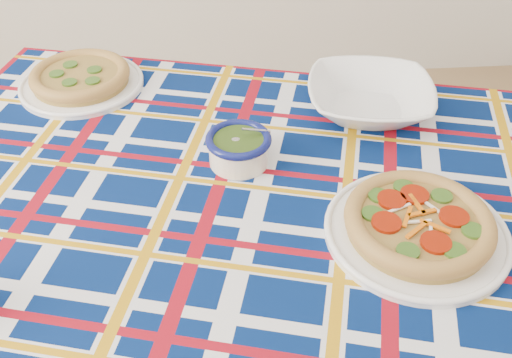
{
  "coord_description": "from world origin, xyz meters",
  "views": [
    {
      "loc": [
        0.37,
        -0.68,
        1.52
      ],
      "look_at": [
        0.44,
        0.17,
        0.8
      ],
      "focal_mm": 40.0,
      "sensor_mm": 36.0,
      "label": 1
    }
  ],
  "objects_px": {
    "dining_table": "(298,241)",
    "main_focaccia_plate": "(419,222)",
    "pesto_bowl": "(239,146)",
    "serving_bowl": "(370,98)"
  },
  "relations": [
    {
      "from": "dining_table",
      "to": "main_focaccia_plate",
      "type": "bearing_deg",
      "value": -7.28
    },
    {
      "from": "dining_table",
      "to": "pesto_bowl",
      "type": "height_order",
      "value": "pesto_bowl"
    },
    {
      "from": "main_focaccia_plate",
      "to": "serving_bowl",
      "type": "xyz_separation_m",
      "value": [
        0.01,
        0.41,
        0.0
      ]
    },
    {
      "from": "dining_table",
      "to": "main_focaccia_plate",
      "type": "relative_size",
      "value": 5.51
    },
    {
      "from": "dining_table",
      "to": "serving_bowl",
      "type": "distance_m",
      "value": 0.41
    },
    {
      "from": "dining_table",
      "to": "main_focaccia_plate",
      "type": "xyz_separation_m",
      "value": [
        0.2,
        -0.08,
        0.11
      ]
    },
    {
      "from": "dining_table",
      "to": "serving_bowl",
      "type": "bearing_deg",
      "value": 72.78
    },
    {
      "from": "main_focaccia_plate",
      "to": "pesto_bowl",
      "type": "relative_size",
      "value": 2.5
    },
    {
      "from": "dining_table",
      "to": "pesto_bowl",
      "type": "distance_m",
      "value": 0.23
    },
    {
      "from": "main_focaccia_plate",
      "to": "serving_bowl",
      "type": "bearing_deg",
      "value": 88.88
    }
  ]
}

